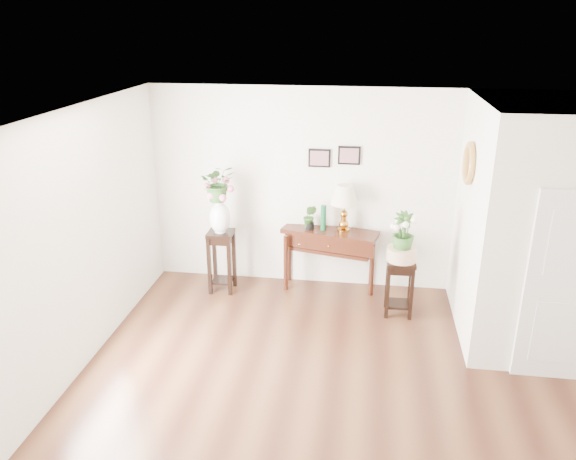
% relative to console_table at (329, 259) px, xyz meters
% --- Properties ---
extents(floor, '(6.00, 5.50, 0.02)m').
position_rel_console_table_xyz_m(floor, '(0.47, -2.57, -0.44)').
color(floor, '#56331E').
rests_on(floor, ground).
extents(ceiling, '(6.00, 5.50, 0.02)m').
position_rel_console_table_xyz_m(ceiling, '(0.47, -2.57, 2.36)').
color(ceiling, white).
rests_on(ceiling, ground).
extents(wall_back, '(6.00, 0.02, 2.80)m').
position_rel_console_table_xyz_m(wall_back, '(0.47, 0.18, 0.96)').
color(wall_back, white).
rests_on(wall_back, ground).
extents(wall_left, '(0.02, 5.50, 2.80)m').
position_rel_console_table_xyz_m(wall_left, '(-2.53, -2.57, 0.96)').
color(wall_left, white).
rests_on(wall_left, ground).
extents(partition, '(1.80, 1.95, 2.80)m').
position_rel_console_table_xyz_m(partition, '(2.57, -0.79, 0.96)').
color(partition, white).
rests_on(partition, floor).
extents(door, '(0.90, 0.05, 2.10)m').
position_rel_console_table_xyz_m(door, '(2.57, -1.79, 0.61)').
color(door, silver).
rests_on(door, floor).
extents(art_print_left, '(0.30, 0.02, 0.25)m').
position_rel_console_table_xyz_m(art_print_left, '(-0.18, 0.16, 1.41)').
color(art_print_left, black).
rests_on(art_print_left, wall_back).
extents(art_print_right, '(0.30, 0.02, 0.25)m').
position_rel_console_table_xyz_m(art_print_right, '(0.22, 0.16, 1.46)').
color(art_print_right, black).
rests_on(art_print_right, wall_back).
extents(wall_ornament, '(0.07, 0.51, 0.51)m').
position_rel_console_table_xyz_m(wall_ornament, '(1.63, -0.67, 1.61)').
color(wall_ornament, '#B47E38').
rests_on(wall_ornament, partition).
extents(console_table, '(1.38, 0.73, 0.88)m').
position_rel_console_table_xyz_m(console_table, '(0.00, 0.00, 0.00)').
color(console_table, '#3D1811').
rests_on(console_table, floor).
extents(table_lamp, '(0.46, 0.46, 0.66)m').
position_rel_console_table_xyz_m(table_lamp, '(0.18, 0.00, 0.79)').
color(table_lamp, '#B37824').
rests_on(table_lamp, console_table).
extents(green_vase, '(0.09, 0.09, 0.36)m').
position_rel_console_table_xyz_m(green_vase, '(-0.10, 0.00, 0.61)').
color(green_vase, '#0F4E2A').
rests_on(green_vase, console_table).
extents(potted_plant, '(0.21, 0.18, 0.34)m').
position_rel_console_table_xyz_m(potted_plant, '(-0.28, 0.00, 0.61)').
color(potted_plant, '#2A5520').
rests_on(potted_plant, console_table).
extents(plant_stand_a, '(0.35, 0.35, 0.88)m').
position_rel_console_table_xyz_m(plant_stand_a, '(-1.48, -0.29, 0.00)').
color(plant_stand_a, black).
rests_on(plant_stand_a, floor).
extents(porcelain_vase, '(0.36, 0.36, 0.50)m').
position_rel_console_table_xyz_m(porcelain_vase, '(-1.48, -0.29, 0.67)').
color(porcelain_vase, white).
rests_on(porcelain_vase, plant_stand_a).
extents(lily_arrangement, '(0.55, 0.51, 0.50)m').
position_rel_console_table_xyz_m(lily_arrangement, '(-1.48, -0.29, 1.10)').
color(lily_arrangement, '#2A5520').
rests_on(lily_arrangement, porcelain_vase).
extents(plant_stand_b, '(0.37, 0.37, 0.76)m').
position_rel_console_table_xyz_m(plant_stand_b, '(0.95, -0.62, -0.06)').
color(plant_stand_b, black).
rests_on(plant_stand_b, floor).
extents(ceramic_bowl, '(0.51, 0.51, 0.17)m').
position_rel_console_table_xyz_m(ceramic_bowl, '(0.95, -0.62, 0.40)').
color(ceramic_bowl, beige).
rests_on(ceramic_bowl, plant_stand_b).
extents(narcissus, '(0.37, 0.37, 0.51)m').
position_rel_console_table_xyz_m(narcissus, '(0.95, -0.62, 0.70)').
color(narcissus, '#2A5520').
rests_on(narcissus, ceramic_bowl).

